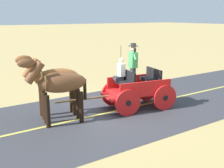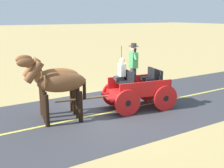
# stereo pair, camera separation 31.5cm
# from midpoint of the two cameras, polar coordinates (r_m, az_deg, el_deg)

# --- Properties ---
(ground_plane) EXTENTS (200.00, 200.00, 0.00)m
(ground_plane) POSITION_cam_midpoint_polar(r_m,az_deg,el_deg) (10.22, -0.31, -5.70)
(ground_plane) COLOR tan
(road_surface) EXTENTS (5.45, 160.00, 0.01)m
(road_surface) POSITION_cam_midpoint_polar(r_m,az_deg,el_deg) (10.22, -0.31, -5.68)
(road_surface) COLOR #38383D
(road_surface) RESTS_ON ground
(road_centre_stripe) EXTENTS (0.12, 160.00, 0.00)m
(road_centre_stripe) POSITION_cam_midpoint_polar(r_m,az_deg,el_deg) (10.22, -0.31, -5.65)
(road_centre_stripe) COLOR #DBCC4C
(road_centre_stripe) RESTS_ON road_surface
(horse_drawn_carriage) EXTENTS (1.80, 4.51, 2.50)m
(horse_drawn_carriage) POSITION_cam_midpoint_polar(r_m,az_deg,el_deg) (10.40, 4.25, -0.69)
(horse_drawn_carriage) COLOR red
(horse_drawn_carriage) RESTS_ON ground
(horse_near_side) EXTENTS (0.83, 2.15, 2.21)m
(horse_near_side) POSITION_cam_midpoint_polar(r_m,az_deg,el_deg) (8.91, -11.97, -0.09)
(horse_near_side) COLOR brown
(horse_near_side) RESTS_ON ground
(horse_off_side) EXTENTS (0.76, 2.15, 2.21)m
(horse_off_side) POSITION_cam_midpoint_polar(r_m,az_deg,el_deg) (9.66, -12.94, 0.96)
(horse_off_side) COLOR brown
(horse_off_side) RESTS_ON ground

